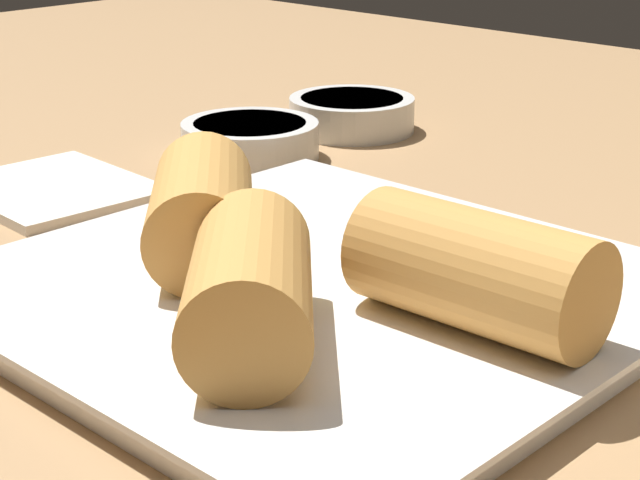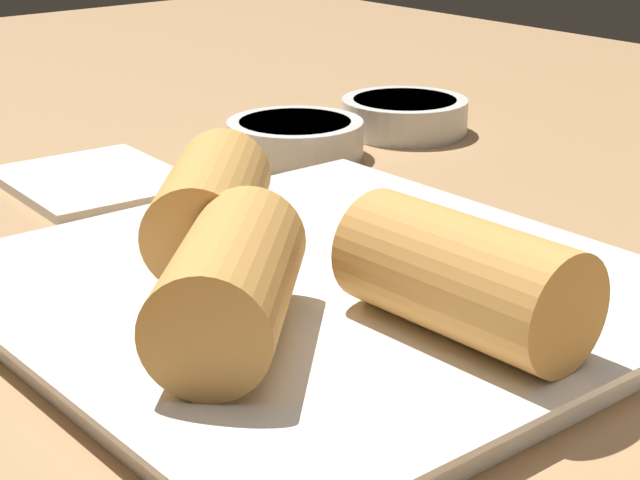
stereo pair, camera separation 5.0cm
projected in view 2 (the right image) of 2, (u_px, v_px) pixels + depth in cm
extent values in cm
cube|color=#A87F54|center=(289.00, 343.00, 45.83)|extent=(180.00, 140.00, 2.00)
cube|color=white|center=(320.00, 300.00, 46.20)|extent=(26.33, 25.46, 1.20)
cube|color=white|center=(320.00, 284.00, 45.94)|extent=(27.38, 26.48, 0.30)
cylinder|color=#D19347|center=(207.00, 205.00, 48.14)|extent=(10.33, 9.97, 4.63)
sphere|color=#B23D2D|center=(219.00, 179.00, 52.05)|extent=(3.01, 3.01, 3.01)
cylinder|color=#D19347|center=(464.00, 277.00, 40.10)|extent=(9.88, 4.92, 4.63)
sphere|color=#6B9E47|center=(385.00, 248.00, 43.04)|extent=(3.01, 3.01, 3.01)
cylinder|color=#D19347|center=(230.00, 285.00, 39.44)|extent=(10.16, 10.17, 4.63)
sphere|color=beige|center=(248.00, 245.00, 43.34)|extent=(3.01, 3.01, 3.01)
cylinder|color=silver|center=(295.00, 139.00, 69.20)|extent=(8.86, 8.86, 2.42)
cylinder|color=#DBBC89|center=(295.00, 124.00, 68.86)|extent=(7.27, 7.27, 0.43)
cylinder|color=silver|center=(404.00, 116.00, 75.21)|extent=(8.86, 8.86, 2.42)
cylinder|color=#DBBC89|center=(405.00, 102.00, 74.87)|extent=(7.27, 7.27, 0.43)
cube|color=silver|center=(95.00, 181.00, 63.68)|extent=(11.74, 10.16, 0.60)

